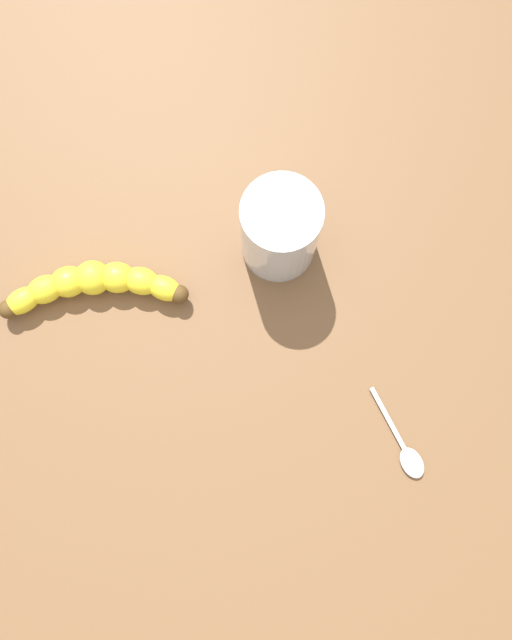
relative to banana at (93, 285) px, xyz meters
The scene contains 4 objects.
wooden_tabletop 16.86cm from the banana, 34.41° to the left, with size 120.00×120.00×3.00cm, color brown.
banana is the anchor object (origin of this frame).
smoothie_glass 22.29cm from the banana, 89.44° to the left, with size 8.74×8.74×12.32cm.
teaspoon 40.69cm from the banana, 47.29° to the left, with size 11.24×3.90×0.80cm.
Camera 1 is at (9.47, 4.09, 82.99)cm, focal length 39.38 mm.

